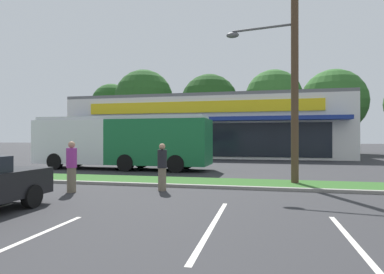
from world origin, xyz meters
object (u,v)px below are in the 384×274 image
utility_pole (291,65)px  pedestrian_mid (72,167)px  city_bus (122,141)px  car_0 (64,152)px  pedestrian_near_bench (162,167)px

utility_pole → pedestrian_mid: bearing=-155.9°
utility_pole → city_bus: size_ratio=0.82×
car_0 → pedestrian_mid: (10.21, -14.55, 0.17)m
city_bus → pedestrian_near_bench: size_ratio=6.42×
utility_pole → city_bus: bearing=153.5°
pedestrian_mid → pedestrian_near_bench: bearing=-163.2°
pedestrian_mid → city_bus: bearing=-79.2°
utility_pole → pedestrian_near_bench: bearing=-153.0°
utility_pole → pedestrian_mid: 9.41m
pedestrian_mid → utility_pole: bearing=-158.3°
utility_pole → pedestrian_mid: (-7.78, -3.48, -4.00)m
utility_pole → pedestrian_near_bench: utility_pole is taller
car_0 → pedestrian_near_bench: 18.90m
car_0 → pedestrian_near_bench: (13.25, -13.49, 0.12)m
city_bus → pedestrian_near_bench: city_bus is taller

